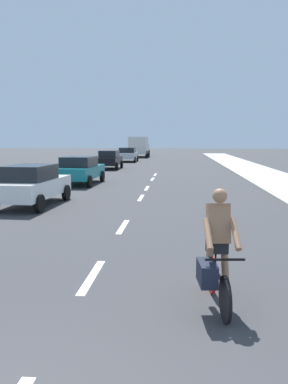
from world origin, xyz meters
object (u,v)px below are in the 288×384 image
parked_car_silver (128,154)px  delivery_truck (139,146)px  parked_car_teal (80,169)px  cyclist (216,254)px  parked_car_white (32,184)px  parked_car_black (110,159)px

parked_car_silver → delivery_truck: 11.06m
parked_car_teal → cyclist: bearing=-66.6°
cyclist → parked_car_teal: bearing=-74.2°
parked_car_white → parked_car_teal: (0.07, 7.04, 0.00)m
cyclist → delivery_truck: 48.31m
parked_car_white → parked_car_teal: size_ratio=0.94×
cyclist → delivery_truck: size_ratio=0.29×
cyclist → parked_car_black: size_ratio=0.46×
parked_car_white → parked_car_black: (-0.21, 18.03, -0.00)m
cyclist → parked_car_white: bearing=-59.5°
parked_car_teal → parked_car_silver: 21.42m
cyclist → parked_car_black: 27.21m
parked_car_white → parked_car_black: 18.03m
parked_car_teal → delivery_truck: 32.47m
parked_car_white → parked_car_teal: 7.04m
cyclist → delivery_truck: bearing=-88.4°
parked_car_teal → parked_car_silver: (-0.08, 21.42, 0.00)m
cyclist → parked_car_white: cyclist is taller
cyclist → parked_car_teal: cyclist is taller
parked_car_black → delivery_truck: size_ratio=0.63×
cyclist → parked_car_silver: (-6.13, 36.89, 0.01)m
parked_car_white → delivery_truck: size_ratio=0.66×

